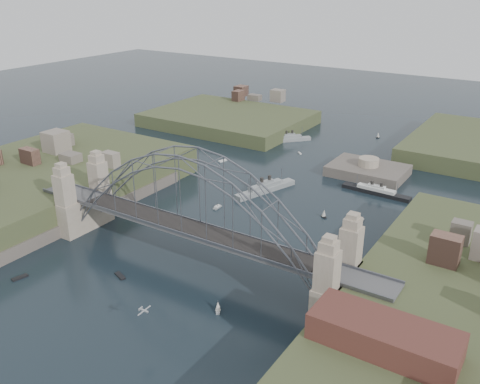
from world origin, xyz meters
The scene contains 22 objects.
ground centered at (0.00, 0.00, 0.00)m, with size 500.00×500.00×0.00m, color black.
bridge centered at (0.00, 0.00, 12.32)m, with size 84.00×13.80×24.60m.
shore_west centered at (-57.32, 0.00, 1.97)m, with size 50.50×90.00×12.00m.
headland_nw centered at (-55.00, 95.00, 0.50)m, with size 60.00×45.00×9.00m, color #3F4927.
fort_island centered at (12.00, 70.00, -0.34)m, with size 22.00×16.00×9.40m.
wharf_shed centered at (44.00, -14.00, 10.00)m, with size 20.00×8.00×4.00m, color #592D26.
naval_cruiser_near centered at (-7.22, 42.20, 0.94)m, with size 8.82×19.92×6.03m.
naval_cruiser_far centered at (-24.00, 87.99, 0.84)m, with size 12.49×13.34×5.42m.
ocean_liner centered at (19.02, 57.27, 0.73)m, with size 19.32×3.64×4.71m.
aeroplane centered at (8.73, -23.73, 6.31)m, with size 1.61×3.04×0.44m.
small_boat_a centered at (-12.05, 25.90, 0.28)m, with size 0.98×2.82×1.43m.
small_boat_b centered at (13.25, 35.73, 1.01)m, with size 1.70×1.51×2.38m.
small_boat_c centered at (-9.33, -11.50, 0.15)m, with size 3.23×2.01×0.45m.
small_boat_d centered at (21.93, 38.65, 0.15)m, with size 1.03×2.36×0.45m.
small_boat_e centered at (-31.67, 57.04, 0.15)m, with size 1.90×3.70×0.45m.
small_boat_f centered at (-5.46, 52.46, 0.15)m, with size 1.45×0.92×0.45m.
small_boat_h centered at (-14.33, 77.29, 0.15)m, with size 1.81×1.70×0.45m.
small_boat_i centered at (35.70, 16.53, 0.88)m, with size 2.33×1.01×2.38m.
small_boat_j centered at (-25.52, -22.71, 0.15)m, with size 1.70×3.24×0.45m.
small_boat_k centered at (1.59, 109.60, 0.99)m, with size 1.18×1.81×2.38m.
small_boat_l centered at (-42.28, 35.45, 0.28)m, with size 2.70×2.07×1.43m.
small_boat_m centered at (13.68, -10.41, 0.91)m, with size 1.77×2.18×2.38m.
Camera 1 is at (58.61, -72.81, 55.05)m, focal length 38.74 mm.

